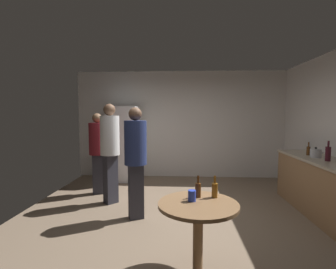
{
  "coord_description": "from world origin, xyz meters",
  "views": [
    {
      "loc": [
        0.03,
        -3.78,
        1.6
      ],
      "look_at": [
        -0.18,
        0.04,
        1.3
      ],
      "focal_mm": 26.68,
      "sensor_mm": 36.0,
      "label": 1
    }
  ],
  "objects": [
    {
      "name": "wine_bottle_on_counter",
      "position": [
        2.25,
        0.09,
        1.02
      ],
      "size": [
        0.08,
        0.08,
        0.31
      ],
      "color": "#3F141E",
      "rests_on": "kitchen_counter"
    },
    {
      "name": "ground_plane",
      "position": [
        0.0,
        0.0,
        -0.05
      ],
      "size": [
        5.2,
        5.2,
        0.1
      ],
      "primitive_type": "cube",
      "color": "#7A6651"
    },
    {
      "name": "person_in_white_shirt",
      "position": [
        -1.26,
        0.59,
        1.06
      ],
      "size": [
        0.48,
        0.48,
        1.8
      ],
      "rotation": [
        0.0,
        0.0,
        -0.75
      ],
      "color": "#2D2D38",
      "rests_on": "ground_plane"
    },
    {
      "name": "person_in_maroon_shirt",
      "position": [
        -1.66,
        1.11,
        0.95
      ],
      "size": [
        0.42,
        0.42,
        1.63
      ],
      "rotation": [
        0.0,
        0.0,
        -1.29
      ],
      "color": "#2D2D38",
      "rests_on": "ground_plane"
    },
    {
      "name": "kettle",
      "position": [
        2.23,
        0.41,
        0.97
      ],
      "size": [
        0.24,
        0.17,
        0.18
      ],
      "color": "#B2B2B7",
      "rests_on": "kitchen_counter"
    },
    {
      "name": "beer_bottle_brown",
      "position": [
        0.2,
        -1.2,
        0.82
      ],
      "size": [
        0.06,
        0.06,
        0.23
      ],
      "color": "#593314",
      "rests_on": "foreground_table"
    },
    {
      "name": "kitchen_counter",
      "position": [
        2.28,
        0.28,
        0.45
      ],
      "size": [
        0.64,
        2.11,
        0.9
      ],
      "color": "olive",
      "rests_on": "ground_plane"
    },
    {
      "name": "wall_back",
      "position": [
        0.0,
        2.63,
        1.35
      ],
      "size": [
        5.32,
        0.06,
        2.7
      ],
      "primitive_type": "cube",
      "color": "silver",
      "rests_on": "ground_plane"
    },
    {
      "name": "person_in_navy_shirt",
      "position": [
        -0.67,
        -0.05,
        1.01
      ],
      "size": [
        0.44,
        0.44,
        1.71
      ],
      "rotation": [
        0.0,
        0.0,
        -1.21
      ],
      "color": "#2D2D38",
      "rests_on": "ground_plane"
    },
    {
      "name": "foreground_table",
      "position": [
        0.2,
        -1.37,
        0.63
      ],
      "size": [
        0.8,
        0.8,
        0.73
      ],
      "color": "olive",
      "rests_on": "ground_plane"
    },
    {
      "name": "beer_bottle_amber",
      "position": [
        0.38,
        -1.2,
        0.82
      ],
      "size": [
        0.06,
        0.06,
        0.23
      ],
      "color": "#8C5919",
      "rests_on": "foreground_table"
    },
    {
      "name": "plastic_cup_blue",
      "position": [
        0.14,
        -1.32,
        0.79
      ],
      "size": [
        0.08,
        0.08,
        0.11
      ],
      "primitive_type": "cylinder",
      "color": "blue",
      "rests_on": "foreground_table"
    },
    {
      "name": "refrigerator",
      "position": [
        -1.39,
        2.2,
        0.9
      ],
      "size": [
        0.7,
        0.68,
        1.8
      ],
      "color": "white",
      "rests_on": "ground_plane"
    },
    {
      "name": "beer_bottle_on_counter",
      "position": [
        2.23,
        0.65,
        0.98
      ],
      "size": [
        0.06,
        0.06,
        0.23
      ],
      "color": "#593314",
      "rests_on": "kitchen_counter"
    }
  ]
}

